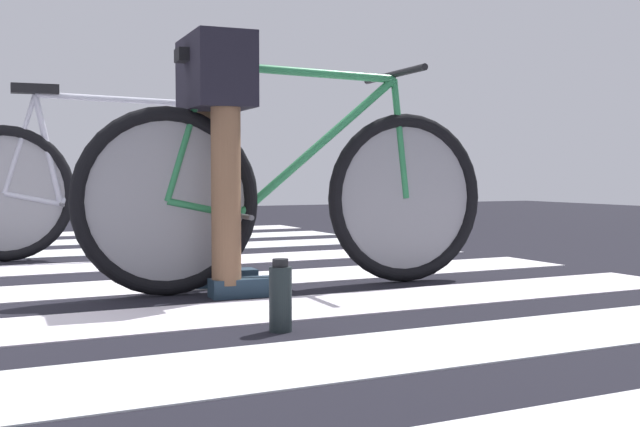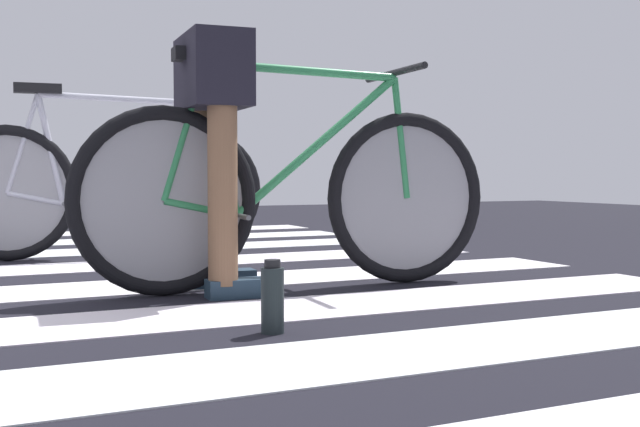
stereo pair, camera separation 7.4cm
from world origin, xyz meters
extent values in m
cube|color=silver|center=(0.06, -1.13, 0.02)|extent=(5.20, 0.44, 0.00)
cube|color=silver|center=(0.08, -0.37, 0.02)|extent=(5.20, 0.44, 0.00)
torus|color=black|center=(0.63, -0.66, 0.38)|extent=(0.72, 0.11, 0.72)
torus|color=black|center=(1.65, -0.73, 0.38)|extent=(0.72, 0.11, 0.72)
cylinder|color=gray|center=(0.63, -0.66, 0.38)|extent=(0.61, 0.05, 0.61)
cylinder|color=gray|center=(1.65, -0.73, 0.38)|extent=(0.61, 0.05, 0.61)
cylinder|color=#2D814D|center=(1.19, -0.70, 0.89)|extent=(0.80, 0.09, 0.05)
cylinder|color=#2D814D|center=(1.25, -0.70, 0.60)|extent=(0.70, 0.08, 0.59)
cylinder|color=#2D814D|center=(0.85, -0.67, 0.61)|extent=(0.16, 0.04, 0.59)
cylinder|color=#2D814D|center=(0.77, -0.67, 0.35)|extent=(0.29, 0.05, 0.09)
cylinder|color=#2D814D|center=(0.71, -0.66, 0.64)|extent=(0.19, 0.04, 0.53)
cylinder|color=#2D814D|center=(1.62, -0.73, 0.63)|extent=(0.09, 0.04, 0.50)
cube|color=black|center=(0.79, -0.67, 0.93)|extent=(0.25, 0.11, 0.05)
cylinder|color=black|center=(1.59, -0.72, 0.90)|extent=(0.06, 0.52, 0.03)
cylinder|color=#4C4C51|center=(0.91, -0.68, 0.32)|extent=(0.04, 0.34, 0.02)
cylinder|color=brown|center=(0.83, -0.53, 0.52)|extent=(0.11, 0.11, 0.90)
cylinder|color=brown|center=(0.81, -0.81, 0.52)|extent=(0.11, 0.11, 0.90)
cube|color=black|center=(0.82, -0.67, 0.87)|extent=(0.25, 0.42, 0.28)
cube|color=#213546|center=(0.90, -0.54, 0.06)|extent=(0.27, 0.12, 0.07)
cube|color=#213546|center=(0.88, -0.81, 0.06)|extent=(0.27, 0.12, 0.07)
torus|color=black|center=(0.19, 0.87, 0.38)|extent=(0.72, 0.11, 0.72)
torus|color=black|center=(1.21, 0.78, 0.38)|extent=(0.72, 0.11, 0.72)
cylinder|color=gray|center=(0.19, 0.87, 0.38)|extent=(0.61, 0.06, 0.61)
cylinder|color=gray|center=(1.21, 0.78, 0.38)|extent=(0.61, 0.06, 0.61)
cylinder|color=#B1B2C3|center=(0.75, 0.82, 0.89)|extent=(0.80, 0.10, 0.05)
cylinder|color=#B1B2C3|center=(0.81, 0.81, 0.60)|extent=(0.70, 0.09, 0.59)
cylinder|color=#B1B2C3|center=(0.41, 0.85, 0.61)|extent=(0.16, 0.05, 0.59)
cylinder|color=#B1B2C3|center=(0.33, 0.85, 0.35)|extent=(0.29, 0.05, 0.09)
cylinder|color=#B1B2C3|center=(0.27, 0.86, 0.64)|extent=(0.19, 0.04, 0.53)
cylinder|color=#B1B2C3|center=(1.18, 0.78, 0.63)|extent=(0.09, 0.04, 0.50)
cube|color=black|center=(0.35, 0.85, 0.93)|extent=(0.25, 0.11, 0.05)
cylinder|color=black|center=(1.15, 0.79, 0.90)|extent=(0.07, 0.52, 0.03)
cylinder|color=#4C4C51|center=(0.47, 0.84, 0.32)|extent=(0.05, 0.34, 0.02)
cylinder|color=black|center=(0.74, -1.48, 0.11)|extent=(0.07, 0.07, 0.19)
cylinder|color=black|center=(0.74, -1.48, 0.22)|extent=(0.05, 0.05, 0.02)
camera|label=1|loc=(-0.19, -3.61, 0.48)|focal=44.93mm
camera|label=2|loc=(-0.12, -3.61, 0.48)|focal=44.93mm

